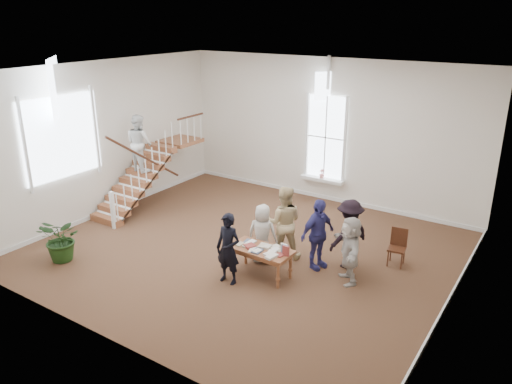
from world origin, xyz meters
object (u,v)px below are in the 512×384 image
Objects in this scene: woman_cluster_c at (350,250)px; woman_cluster_a at (318,234)px; police_officer at (228,249)px; floor_plant at (62,239)px; person_yellow at (284,222)px; elderly_woman at (262,234)px; woman_cluster_b at (349,234)px; library_table at (261,252)px; side_chair at (398,245)px.

woman_cluster_a is at bearing -139.00° from woman_cluster_c.
floor_plant is (-3.99, -1.39, -0.25)m from police_officer.
person_yellow is 1.18× the size of woman_cluster_c.
floor_plant is at bearing 16.50° from elderly_woman.
person_yellow reaches higher than elderly_woman.
woman_cluster_b reaches higher than police_officer.
person_yellow is at bearing 76.21° from police_officer.
elderly_woman is 4.87m from floor_plant.
library_table is 0.87× the size of woman_cluster_b.
woman_cluster_a reaches higher than floor_plant.
woman_cluster_a is 1.90× the size of side_chair.
police_officer is at bearing 69.13° from elderly_woman.
elderly_woman is 0.85× the size of woman_cluster_a.
person_yellow is 1.60m from woman_cluster_b.
side_chair is at bearing -32.86° from woman_cluster_a.
person_yellow reaches higher than floor_plant.
library_table is 1.00× the size of elderly_woman.
police_officer is at bearing 19.15° from floor_plant.
woman_cluster_b is (1.95, 2.15, 0.03)m from police_officer.
woman_cluster_b is at bearing 168.31° from woman_cluster_c.
person_yellow is 5.41m from floor_plant.
side_chair is (0.64, 1.43, -0.28)m from woman_cluster_c.
woman_cluster_c is (0.30, -0.65, -0.06)m from woman_cluster_b.
woman_cluster_c is (0.90, -0.20, -0.08)m from woman_cluster_a.
police_officer reaches higher than floor_plant.
floor_plant is (-4.09, -2.64, -0.17)m from elderly_woman.
side_chair is (6.88, 4.31, -0.07)m from floor_plant.
person_yellow is 2.03× the size of side_chair.
floor_plant is at bearing 8.39° from person_yellow.
person_yellow reaches higher than woman_cluster_a.
side_chair is at bearing 151.65° from woman_cluster_b.
woman_cluster_b reaches higher than library_table.
floor_plant is (-5.94, -3.54, -0.28)m from woman_cluster_b.
woman_cluster_b is 1.27m from side_chair.
woman_cluster_a is 2.00m from side_chair.
side_chair is (0.94, 0.78, -0.35)m from woman_cluster_b.
person_yellow is at bearing -53.30° from woman_cluster_b.
police_officer is at bearing 160.28° from woman_cluster_a.
woman_cluster_b is 0.72m from woman_cluster_c.
floor_plant is (-5.34, -3.09, -0.29)m from woman_cluster_a.
library_table is 3.34m from side_chair.
woman_cluster_b reaches higher than side_chair.
woman_cluster_b is at bearing -170.23° from elderly_woman.
elderly_woman is at bearing 128.58° from woman_cluster_a.
woman_cluster_a reaches higher than woman_cluster_b.
library_table is 1.99m from woman_cluster_c.
police_officer is 2.17m from woman_cluster_a.
woman_cluster_a is at bearing 50.76° from police_officer.
side_chair is (2.43, 2.29, -0.10)m from library_table.
elderly_woman is at bearing -156.08° from side_chair.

